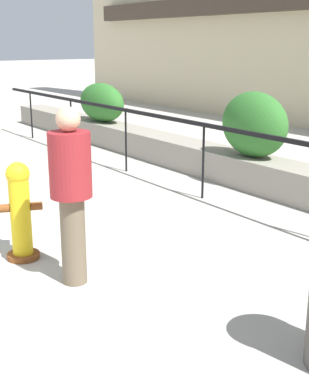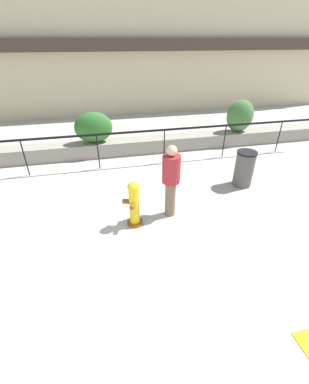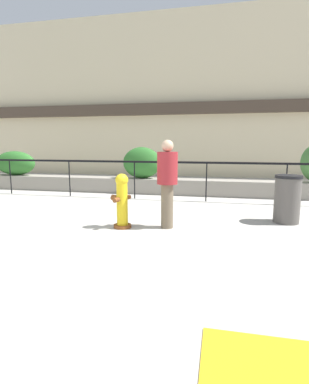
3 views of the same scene
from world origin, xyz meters
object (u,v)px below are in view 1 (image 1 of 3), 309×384
object	(u,v)px
fire_hydrant	(20,210)
pedestrian	(71,186)
hedge_bush_1	(254,124)
hedge_bush_0	(102,102)

from	to	relation	value
fire_hydrant	pedestrian	distance (m)	0.99
hedge_bush_1	fire_hydrant	distance (m)	4.30
hedge_bush_1	pedestrian	bearing A→B (deg)	-68.74
hedge_bush_0	fire_hydrant	world-z (taller)	hedge_bush_0
hedge_bush_1	fire_hydrant	size ratio (longest dim) A/B	1.19
fire_hydrant	hedge_bush_0	bearing A→B (deg)	142.71
hedge_bush_0	pedestrian	world-z (taller)	pedestrian
hedge_bush_0	fire_hydrant	xyz separation A→B (m)	(5.54, -4.22, -0.39)
hedge_bush_0	pedestrian	size ratio (longest dim) A/B	0.92
pedestrian	hedge_bush_0	bearing A→B (deg)	147.81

